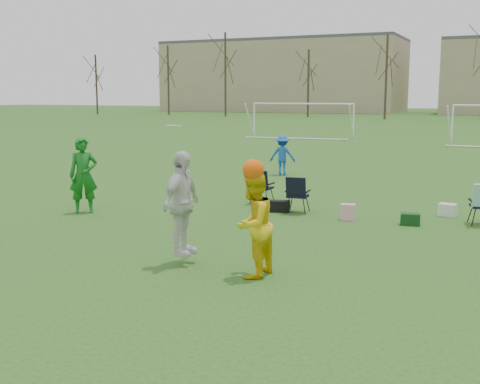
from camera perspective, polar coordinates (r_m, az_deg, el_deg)
The scene contains 6 objects.
ground at distance 8.84m, azimuth -4.07°, elevation -11.13°, with size 260.00×260.00×0.00m, color #244B17.
fielder_green_near at distance 16.15m, azimuth -14.62°, elevation 1.54°, with size 0.72×0.47×1.98m, color #12671A.
fielder_blue at distance 23.16m, azimuth 4.05°, elevation 3.51°, with size 0.99×0.57×1.52m, color #1851B5.
center_contest at distance 10.47m, azimuth -2.06°, elevation -2.01°, with size 2.09×1.16×2.55m.
sideline_setup at distance 15.40m, azimuth 18.80°, elevation -0.59°, with size 9.13×1.91×1.91m.
goal_left at distance 43.58m, azimuth 5.96°, elevation 7.70°, with size 7.39×0.76×2.46m.
Camera 1 is at (4.01, -7.25, 3.08)m, focal length 45.00 mm.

